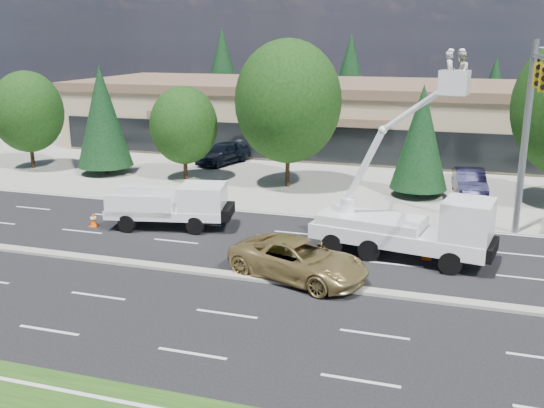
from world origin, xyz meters
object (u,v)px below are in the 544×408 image
(bucket_truck, at_px, (415,218))
(minivan, at_px, (299,260))
(utility_pickup, at_px, (175,210))
(signal_mast, at_px, (534,111))

(bucket_truck, relative_size, minivan, 1.57)
(utility_pickup, relative_size, minivan, 1.09)
(signal_mast, xyz_separation_m, minivan, (-8.52, -6.44, -5.29))
(minivan, bearing_deg, bucket_truck, -30.92)
(bucket_truck, bearing_deg, minivan, -129.26)
(utility_pickup, xyz_separation_m, minivan, (7.45, -4.54, -0.14))
(signal_mast, bearing_deg, utility_pickup, -173.21)
(signal_mast, height_order, utility_pickup, signal_mast)
(bucket_truck, distance_m, minivan, 5.45)
(utility_pickup, distance_m, minivan, 8.73)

